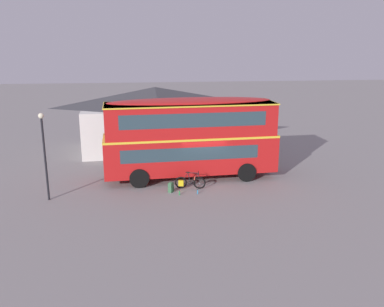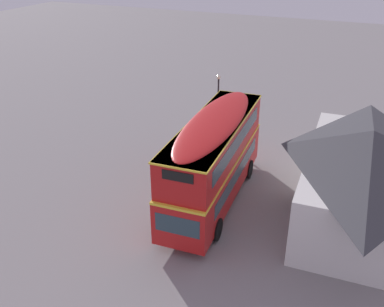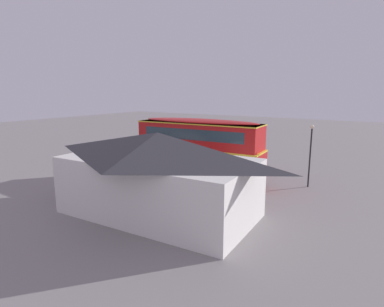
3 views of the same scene
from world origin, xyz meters
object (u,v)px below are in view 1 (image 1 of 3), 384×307
at_px(touring_bicycle, 189,182).
at_px(street_lamp, 44,147).
at_px(double_decker_bus, 191,135).
at_px(water_bottle_blue_sports, 198,192).
at_px(backpack_on_ground, 171,187).
at_px(water_bottle_green_metal, 179,193).

height_order(touring_bicycle, street_lamp, street_lamp).
relative_size(double_decker_bus, water_bottle_blue_sports, 40.92).
height_order(backpack_on_ground, street_lamp, street_lamp).
bearing_deg(water_bottle_blue_sports, touring_bicycle, 113.00).
height_order(touring_bicycle, water_bottle_blue_sports, touring_bicycle).
relative_size(backpack_on_ground, street_lamp, 0.13).
height_order(backpack_on_ground, water_bottle_blue_sports, backpack_on_ground).
relative_size(backpack_on_ground, water_bottle_blue_sports, 2.32).
bearing_deg(backpack_on_ground, touring_bicycle, 22.11).
distance_m(double_decker_bus, touring_bicycle, 2.97).
bearing_deg(street_lamp, water_bottle_blue_sports, -0.48).
distance_m(double_decker_bus, water_bottle_green_metal, 3.89).
xyz_separation_m(backpack_on_ground, water_bottle_blue_sports, (1.41, -0.45, -0.18)).
distance_m(double_decker_bus, backpack_on_ground, 3.55).
xyz_separation_m(double_decker_bus, water_bottle_green_metal, (-0.93, -2.80, -2.53)).
distance_m(water_bottle_blue_sports, street_lamp, 8.23).
bearing_deg(double_decker_bus, water_bottle_blue_sports, -88.61).
relative_size(water_bottle_blue_sports, water_bottle_green_metal, 1.00).
relative_size(double_decker_bus, street_lamp, 2.25).
distance_m(touring_bicycle, water_bottle_blue_sports, 0.98).
distance_m(double_decker_bus, water_bottle_blue_sports, 3.74).
bearing_deg(double_decker_bus, street_lamp, -160.77).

